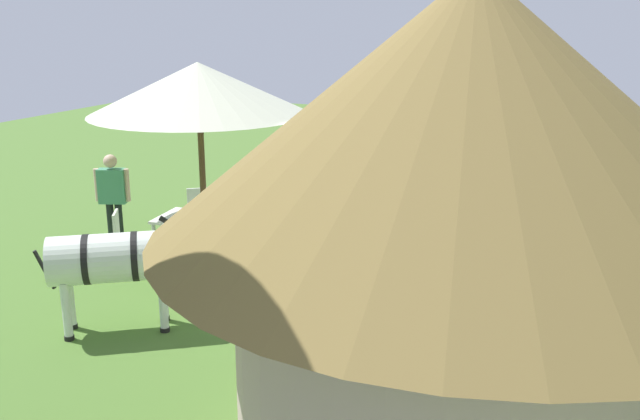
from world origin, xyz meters
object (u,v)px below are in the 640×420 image
patio_chair_near_lawn (284,226)px  standing_watcher (600,182)px  patio_chair_east_end (123,234)px  zebra_by_umbrella (117,259)px  patio_chair_near_hut (200,209)px  guest_beside_umbrella (113,193)px  shade_umbrella (198,89)px  thatched_hut (464,207)px  zebra_nearest_camera (424,187)px  patio_dining_table (205,223)px  striped_lounge_chair (499,263)px  patio_chair_west_end (211,257)px

patio_chair_near_lawn → standing_watcher: standing_watcher is taller
patio_chair_east_end → zebra_by_umbrella: bearing=6.5°
zebra_by_umbrella → patio_chair_near_hut: bearing=162.6°
patio_chair_near_lawn → guest_beside_umbrella: guest_beside_umbrella is taller
patio_chair_near_hut → patio_chair_east_end: bearing=42.3°
shade_umbrella → guest_beside_umbrella: size_ratio=2.05×
thatched_hut → guest_beside_umbrella: size_ratio=3.03×
patio_chair_east_end → zebra_nearest_camera: (-4.09, -3.24, 0.47)m
patio_dining_table → zebra_nearest_camera: bearing=-139.5°
standing_watcher → striped_lounge_chair: standing_watcher is taller
shade_umbrella → patio_chair_near_lawn: (-1.06, -0.79, -2.34)m
patio_chair_near_hut → patio_chair_west_end: size_ratio=1.00×
zebra_nearest_camera → patio_chair_near_lawn: bearing=69.5°
thatched_hut → shade_umbrella: size_ratio=1.48×
patio_chair_near_hut → striped_lounge_chair: (-5.40, -0.16, -0.27)m
zebra_by_umbrella → patio_dining_table: bearing=153.6°
patio_chair_west_end → striped_lounge_chair: size_ratio=1.08×
guest_beside_umbrella → patio_chair_near_hut: bearing=29.5°
patio_dining_table → patio_chair_near_hut: size_ratio=1.85×
patio_chair_near_hut → striped_lounge_chair: size_ratio=1.08×
patio_dining_table → patio_chair_near_hut: bearing=-52.7°
standing_watcher → zebra_nearest_camera: standing_watcher is taller
standing_watcher → patio_chair_west_end: bearing=88.1°
patio_chair_west_end → zebra_nearest_camera: (-2.18, -3.59, 0.47)m
thatched_hut → standing_watcher: 8.00m
guest_beside_umbrella → standing_watcher: standing_watcher is taller
patio_chair_near_lawn → striped_lounge_chair: patio_chair_near_lawn is taller
striped_lounge_chair → patio_chair_near_lawn: bearing=-84.0°
thatched_hut → zebra_nearest_camera: bearing=-71.4°
thatched_hut → shade_umbrella: 6.43m
standing_watcher → patio_dining_table: bearing=77.5°
patio_chair_near_hut → patio_chair_east_end: size_ratio=1.00×
thatched_hut → standing_watcher: (-0.70, -7.83, -1.47)m
patio_dining_table → patio_chair_near_hut: (0.80, -1.05, -0.14)m
patio_chair_near_lawn → patio_chair_near_hut: size_ratio=1.00×
patio_dining_table → patio_chair_near_lawn: 1.33m
thatched_hut → patio_chair_near_lawn: 6.49m
patio_chair_near_lawn → patio_chair_near_hut: same height
thatched_hut → zebra_nearest_camera: thatched_hut is taller
shade_umbrella → patio_dining_table: (0.00, 0.00, -2.19)m
patio_chair_near_hut → zebra_by_umbrella: bearing=71.3°
shade_umbrella → patio_chair_near_hut: size_ratio=3.85×
patio_chair_west_end → standing_watcher: size_ratio=0.51×
standing_watcher → zebra_by_umbrella: bearing=94.3°
patio_dining_table → patio_chair_near_hut: 1.33m
patio_chair_west_end → guest_beside_umbrella: (2.53, -0.90, 0.50)m
patio_chair_near_lawn → zebra_nearest_camera: (-1.91, -1.75, 0.47)m
standing_watcher → zebra_by_umbrella: standing_watcher is taller
patio_chair_near_hut → zebra_nearest_camera: zebra_nearest_camera is taller
thatched_hut → shade_umbrella: (5.12, -3.87, 0.34)m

